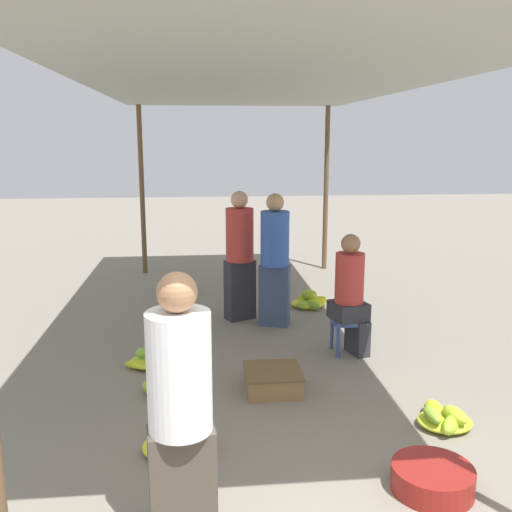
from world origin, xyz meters
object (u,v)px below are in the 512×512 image
banana_pile_left_3 (179,287)px  banana_pile_right_1 (444,419)px  basin_black (432,479)px  shopper_walking_far (275,258)px  banana_pile_right_0 (309,302)px  vendor_seated (351,293)px  shopper_walking_mid (240,254)px  crate_near (273,380)px  banana_pile_left_1 (168,389)px  stool (348,325)px  vendor_foreground (181,414)px  banana_pile_left_2 (150,359)px  banana_pile_left_0 (179,441)px

banana_pile_left_3 → banana_pile_right_1: (2.20, -4.14, -0.04)m
basin_black → shopper_walking_far: shopper_walking_far is taller
banana_pile_right_0 → banana_pile_right_1: size_ratio=0.97×
banana_pile_right_1 → vendor_seated: bearing=101.6°
basin_black → banana_pile_right_0: size_ratio=0.96×
banana_pile_right_1 → shopper_walking_far: shopper_walking_far is taller
vendor_seated → banana_pile_right_1: (0.33, -1.63, -0.58)m
vendor_seated → shopper_walking_mid: (-1.06, 1.28, 0.18)m
banana_pile_right_0 → shopper_walking_mid: size_ratio=0.34×
crate_near → banana_pile_right_1: bearing=-32.5°
vendor_seated → banana_pile_left_1: bearing=-155.6°
basin_black → shopper_walking_far: (-0.58, 3.40, 0.75)m
banana_pile_right_1 → crate_near: crate_near is taller
stool → vendor_seated: size_ratio=0.29×
vendor_foreground → shopper_walking_far: size_ratio=0.99×
banana_pile_left_1 → shopper_walking_mid: size_ratio=0.31×
crate_near → banana_pile_left_2: bearing=149.3°
banana_pile_left_3 → crate_near: banana_pile_left_3 is taller
banana_pile_right_1 → shopper_walking_mid: (-1.40, 2.91, 0.76)m
banana_pile_left_2 → banana_pile_right_0: 2.68m
stool → banana_pile_left_0: size_ratio=0.71×
banana_pile_left_1 → banana_pile_left_2: bearing=107.3°
banana_pile_left_0 → banana_pile_right_1: bearing=4.2°
vendor_seated → shopper_walking_far: shopper_walking_far is taller
vendor_foreground → banana_pile_left_2: size_ratio=3.25×
banana_pile_left_1 → banana_pile_right_1: 2.33m
banana_pile_left_1 → basin_black: bearing=-41.6°
banana_pile_right_0 → crate_near: size_ratio=1.09×
crate_near → banana_pile_right_0: bearing=72.0°
banana_pile_left_3 → shopper_walking_mid: bearing=-56.9°
basin_black → banana_pile_left_1: bearing=138.4°
banana_pile_left_1 → crate_near: size_ratio=0.99×
banana_pile_right_0 → basin_black: bearing=-89.8°
stool → basin_black: 2.43m
banana_pile_left_3 → vendor_foreground: bearing=-87.9°
vendor_foreground → banana_pile_left_2: 2.80m
banana_pile_left_3 → shopper_walking_mid: (0.80, -1.23, 0.72)m
vendor_seated → shopper_walking_far: size_ratio=0.80×
banana_pile_left_0 → crate_near: size_ratio=1.06×
shopper_walking_mid → shopper_walking_far: bearing=-36.3°
stool → banana_pile_right_0: stool is taller
banana_pile_right_1 → banana_pile_left_0: bearing=-175.8°
basin_black → vendor_seated: bearing=87.9°
banana_pile_left_0 → shopper_walking_mid: 3.22m
banana_pile_left_2 → shopper_walking_mid: size_ratio=0.30×
banana_pile_right_1 → banana_pile_left_1: bearing=160.3°
banana_pile_left_1 → shopper_walking_far: (1.19, 1.83, 0.77)m
banana_pile_left_3 → banana_pile_left_0: bearing=-88.2°
banana_pile_left_1 → shopper_walking_far: size_ratio=0.31×
vendor_foreground → banana_pile_left_1: vendor_foreground is taller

